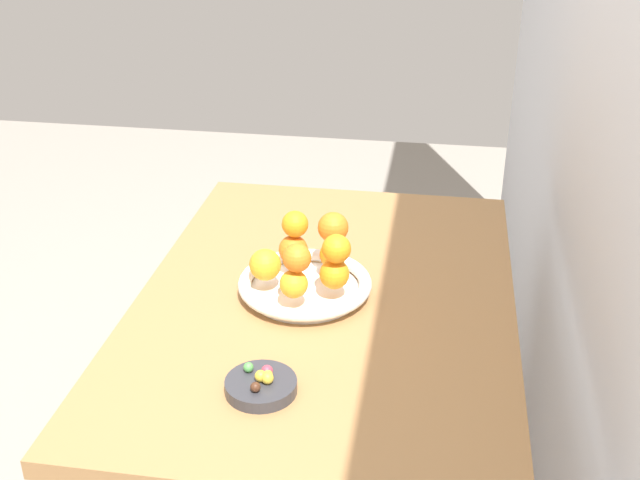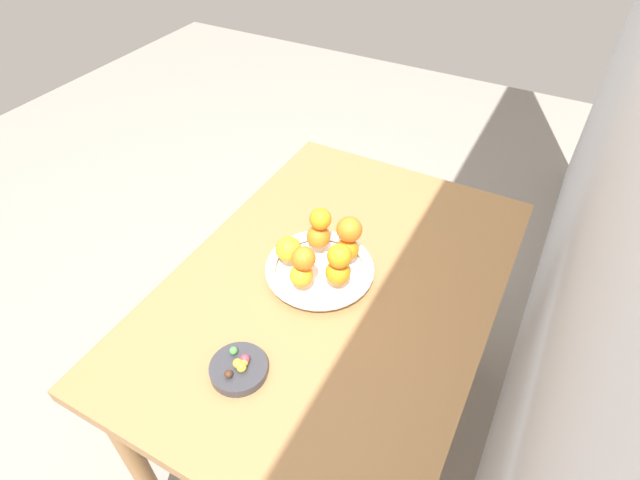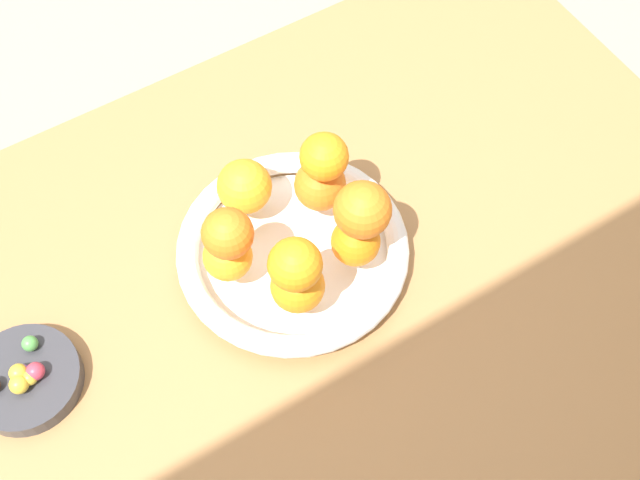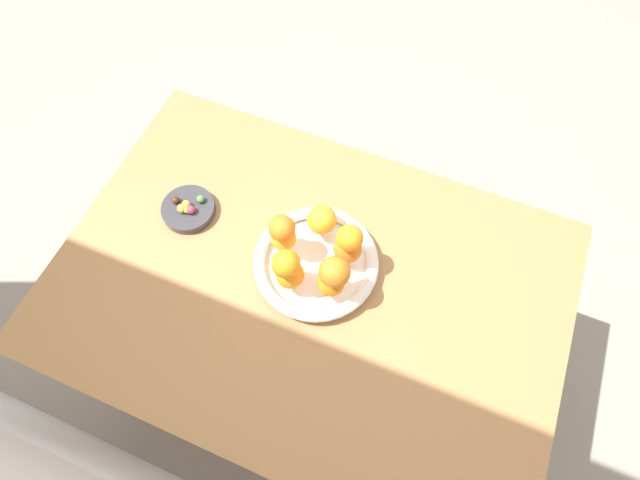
% 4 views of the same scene
% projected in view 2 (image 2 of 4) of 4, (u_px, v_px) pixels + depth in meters
% --- Properties ---
extents(ground_plane, '(6.00, 6.00, 0.00)m').
position_uv_depth(ground_plane, '(331.00, 426.00, 1.74)').
color(ground_plane, gray).
extents(dining_table, '(1.10, 0.76, 0.74)m').
position_uv_depth(dining_table, '(334.00, 304.00, 1.30)').
color(dining_table, '#9E7042').
rests_on(dining_table, ground_plane).
extents(fruit_bowl, '(0.27, 0.27, 0.04)m').
position_uv_depth(fruit_bowl, '(319.00, 270.00, 1.24)').
color(fruit_bowl, white).
rests_on(fruit_bowl, dining_table).
extents(candy_dish, '(0.12, 0.12, 0.02)m').
position_uv_depth(candy_dish, '(239.00, 369.00, 1.04)').
color(candy_dish, '#333338').
rests_on(candy_dish, dining_table).
extents(orange_0, '(0.06, 0.06, 0.06)m').
position_uv_depth(orange_0, '(289.00, 249.00, 1.22)').
color(orange_0, orange).
rests_on(orange_0, fruit_bowl).
extents(orange_1, '(0.06, 0.06, 0.06)m').
position_uv_depth(orange_1, '(301.00, 275.00, 1.16)').
color(orange_1, orange).
rests_on(orange_1, fruit_bowl).
extents(orange_2, '(0.06, 0.06, 0.06)m').
position_uv_depth(orange_2, '(338.00, 272.00, 1.17)').
color(orange_2, orange).
rests_on(orange_2, fruit_bowl).
extents(orange_3, '(0.06, 0.06, 0.06)m').
position_uv_depth(orange_3, '(348.00, 249.00, 1.23)').
color(orange_3, orange).
rests_on(orange_3, fruit_bowl).
extents(orange_4, '(0.06, 0.06, 0.06)m').
position_uv_depth(orange_4, '(318.00, 237.00, 1.26)').
color(orange_4, orange).
rests_on(orange_4, fruit_bowl).
extents(orange_5, '(0.06, 0.06, 0.06)m').
position_uv_depth(orange_5, '(304.00, 258.00, 1.13)').
color(orange_5, orange).
rests_on(orange_5, orange_1).
extents(orange_6, '(0.06, 0.06, 0.06)m').
position_uv_depth(orange_6, '(320.00, 219.00, 1.22)').
color(orange_6, orange).
rests_on(orange_6, orange_4).
extents(orange_7, '(0.06, 0.06, 0.06)m').
position_uv_depth(orange_7, '(339.00, 256.00, 1.12)').
color(orange_7, orange).
rests_on(orange_7, orange_2).
extents(orange_8, '(0.06, 0.06, 0.06)m').
position_uv_depth(orange_8, '(349.00, 229.00, 1.19)').
color(orange_8, orange).
rests_on(orange_8, orange_3).
extents(candy_ball_0, '(0.02, 0.02, 0.02)m').
position_uv_depth(candy_ball_0, '(238.00, 363.00, 1.03)').
color(candy_ball_0, gold).
rests_on(candy_ball_0, candy_dish).
extents(candy_ball_1, '(0.02, 0.02, 0.02)m').
position_uv_depth(candy_ball_1, '(242.00, 367.00, 1.02)').
color(candy_ball_1, gold).
rests_on(candy_ball_1, candy_dish).
extents(candy_ball_2, '(0.02, 0.02, 0.02)m').
position_uv_depth(candy_ball_2, '(234.00, 351.00, 1.05)').
color(candy_ball_2, '#4C9947').
rests_on(candy_ball_2, candy_dish).
extents(candy_ball_3, '(0.02, 0.02, 0.02)m').
position_uv_depth(candy_ball_3, '(244.00, 363.00, 1.03)').
color(candy_ball_3, gold).
rests_on(candy_ball_3, candy_dish).
extents(candy_ball_4, '(0.02, 0.02, 0.02)m').
position_uv_depth(candy_ball_4, '(245.00, 359.00, 1.03)').
color(candy_ball_4, '#C6384C').
rests_on(candy_ball_4, candy_dish).
extents(candy_ball_5, '(0.02, 0.02, 0.02)m').
position_uv_depth(candy_ball_5, '(238.00, 363.00, 1.03)').
color(candy_ball_5, '#8C4C99').
rests_on(candy_ball_5, candy_dish).
extents(candy_ball_6, '(0.02, 0.02, 0.02)m').
position_uv_depth(candy_ball_6, '(229.00, 374.00, 1.01)').
color(candy_ball_6, '#472819').
rests_on(candy_ball_6, candy_dish).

